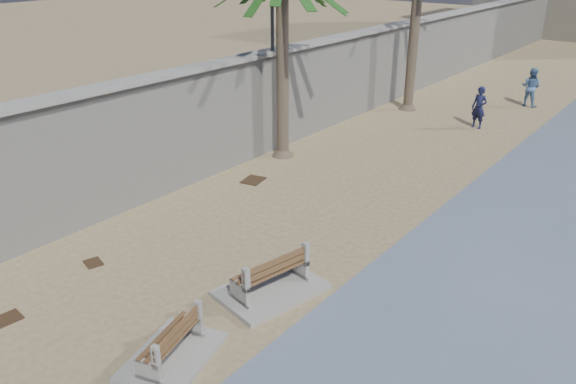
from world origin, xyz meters
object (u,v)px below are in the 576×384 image
Objects in this scene: bench_near at (171,344)px; person_b at (531,85)px; person_a at (479,105)px; bench_far at (271,276)px.

person_b is (-0.34, 22.31, 0.65)m from bench_near.
person_b is (0.61, 4.89, 0.01)m from person_a.
bench_near is at bearing 96.33° from person_b.
person_a is at bearing 93.87° from bench_far.
person_b reaches higher than person_a.
bench_far is 14.67m from person_a.
bench_far is at bearing -76.39° from person_a.
person_a reaches higher than bench_near.
bench_near is 1.10× the size of person_b.
person_a is (-0.99, 14.62, 0.58)m from bench_far.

